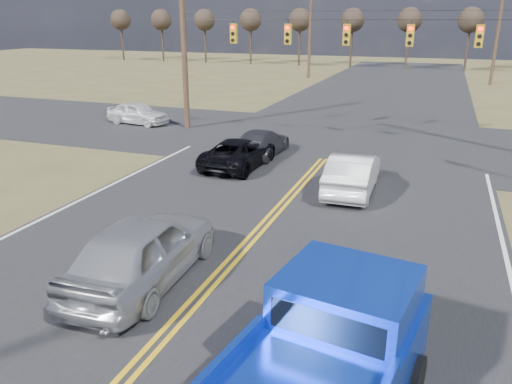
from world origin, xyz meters
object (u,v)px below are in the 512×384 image
(white_car_queue, at_px, (353,173))
(dgrey_car_queue, at_px, (261,143))
(cross_car_west, at_px, (138,113))
(silver_suv, at_px, (143,250))
(black_suv, at_px, (239,153))

(white_car_queue, relative_size, dgrey_car_queue, 1.05)
(white_car_queue, bearing_deg, cross_car_west, -30.88)
(silver_suv, distance_m, white_car_queue, 9.12)
(black_suv, distance_m, dgrey_car_queue, 2.08)
(dgrey_car_queue, bearing_deg, black_suv, 83.49)
(cross_car_west, bearing_deg, silver_suv, -140.08)
(silver_suv, relative_size, dgrey_car_queue, 1.17)
(cross_car_west, bearing_deg, black_suv, -118.38)
(black_suv, bearing_deg, cross_car_west, -32.81)
(silver_suv, xyz_separation_m, black_suv, (-1.59, 10.01, -0.23))
(silver_suv, xyz_separation_m, cross_car_west, (-10.81, 16.48, -0.19))
(silver_suv, height_order, cross_car_west, silver_suv)
(silver_suv, xyz_separation_m, dgrey_car_queue, (-1.33, 12.08, -0.23))
(black_suv, height_order, dgrey_car_queue, black_suv)
(dgrey_car_queue, bearing_deg, cross_car_west, -24.43)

